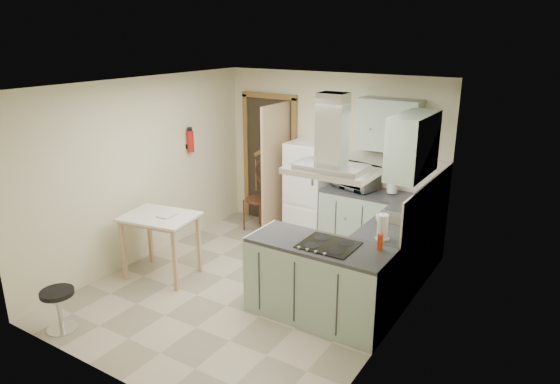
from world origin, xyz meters
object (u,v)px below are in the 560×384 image
Objects in this scene: fridge at (309,190)px; bentwood_chair at (260,199)px; peninsula at (319,281)px; extractor_hood at (331,171)px; microwave at (356,177)px; drop_leaf_table at (162,246)px; stool at (59,310)px.

fridge reaches higher than bentwood_chair.
extractor_hood is at bearing 0.00° from peninsula.
fridge reaches higher than peninsula.
microwave is (1.52, 0.23, 0.55)m from bentwood_chair.
drop_leaf_table is (-0.97, -2.17, -0.33)m from fridge.
stool is at bearing -142.96° from peninsula.
bentwood_chair reaches higher than drop_leaf_table.
drop_leaf_table is 1.99m from bentwood_chair.
extractor_hood reaches higher than bentwood_chair.
bentwood_chair reaches higher than peninsula.
microwave is at bearing 42.86° from drop_leaf_table.
microwave is (1.74, 3.71, 0.84)m from stool.
microwave reaches higher than stool.
peninsula is at bearing -32.64° from bentwood_chair.
extractor_hood is at bearing -56.21° from fridge.
extractor_hood is at bearing 35.84° from stool.
fridge is 2.57m from extractor_hood.
microwave reaches higher than bentwood_chair.
stool is at bearing -105.33° from fridge.
peninsula is at bearing -58.26° from fridge.
extractor_hood is 1.47× the size of microwave.
bentwood_chair is (-2.11, 1.79, -1.20)m from extractor_hood.
extractor_hood is 0.87× the size of bentwood_chair.
bentwood_chair is at bearing 139.72° from extractor_hood.
fridge is at bearing -161.53° from microwave.
drop_leaf_table is 1.50m from stool.
bentwood_chair is 3.49m from stool.
peninsula is at bearing -4.64° from drop_leaf_table.
stool is (-2.33, -1.68, -1.49)m from extractor_hood.
drop_leaf_table is at bearing -175.00° from peninsula.
peninsula is 2.70m from bentwood_chair.
extractor_hood is at bearing -58.86° from microwave.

